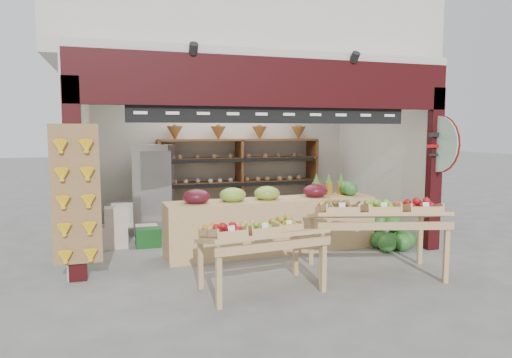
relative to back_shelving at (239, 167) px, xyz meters
The scene contains 11 objects.
ground 2.29m from the back_shelving, 97.01° to the right, with size 60.00×60.00×0.00m, color #62625D.
shop_structure 2.73m from the back_shelving, 127.46° to the right, with size 6.36×5.12×5.40m.
banana_board 4.29m from the back_shelving, 133.77° to the right, with size 0.60×0.15×1.80m.
gift_sign 4.00m from the back_shelving, 50.67° to the right, with size 0.04×0.93×0.92m.
back_shelving is the anchor object (origin of this frame).
refrigerator 1.88m from the back_shelving, 165.09° to the right, with size 0.66×0.66×1.71m, color silver.
cardboard_stack 2.80m from the back_shelving, 150.40° to the right, with size 0.98×0.71×0.69m.
mid_counter 2.46m from the back_shelving, 91.97° to the right, with size 3.48×0.84×1.08m.
display_table_left 4.15m from the back_shelving, 102.56° to the right, with size 1.55×0.98×0.95m.
display_table_right 3.96m from the back_shelving, 76.76° to the right, with size 1.93×1.38×1.09m.
watermelon_pile 3.49m from the back_shelving, 54.77° to the right, with size 0.79×0.73×0.56m.
Camera 1 is at (-2.21, -7.31, 1.96)m, focal length 32.00 mm.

